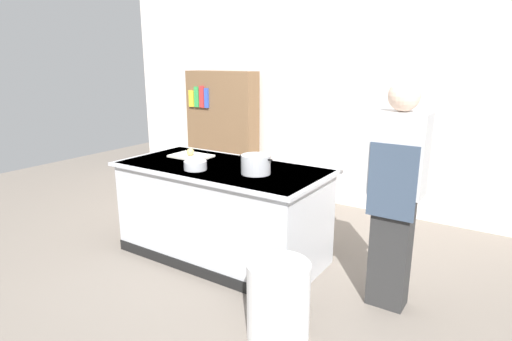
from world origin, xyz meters
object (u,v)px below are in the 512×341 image
Objects in this scene: onion at (190,152)px; mixing_bowl at (195,165)px; person_chef at (396,192)px; bookshelf at (222,131)px; stock_pot at (256,164)px; trash_bin at (278,300)px.

mixing_bowl is at bearing -42.95° from onion.
bookshelf is at bearing 44.34° from person_chef.
stock_pot is 1.21m from trash_bin.
bookshelf is (-1.27, 2.03, -0.09)m from mixing_bowl.
mixing_bowl is at bearing 84.14° from person_chef.
stock_pot reaches higher than mixing_bowl.
person_chef reaches higher than trash_bin.
onion reaches higher than trash_bin.
person_chef is (1.17, 0.09, -0.07)m from stock_pot.
person_chef reaches higher than mixing_bowl.
onion is at bearing -61.76° from bookshelf.
onion is at bearing 137.05° from mixing_bowl.
bookshelf is at bearing 134.21° from stock_pot.
person_chef reaches higher than bookshelf.
stock_pot is 1.58× the size of mixing_bowl.
bookshelf reaches higher than onion.
mixing_bowl is 1.71m from person_chef.
stock_pot is (0.89, -0.15, 0.03)m from onion.
person_chef is at bearing -1.85° from onion.
mixing_bowl is at bearing -160.78° from stock_pot.
mixing_bowl is at bearing -57.94° from bookshelf.
bookshelf is (-0.91, 1.69, -0.11)m from onion.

